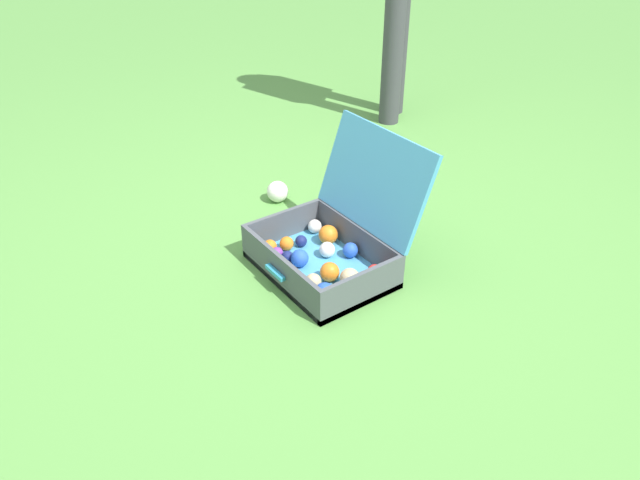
# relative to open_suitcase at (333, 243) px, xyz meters

# --- Properties ---
(ground_plane) EXTENTS (16.00, 16.00, 0.00)m
(ground_plane) POSITION_rel_open_suitcase_xyz_m (-0.04, -0.04, -0.11)
(ground_plane) COLOR #569342
(open_suitcase) EXTENTS (0.54, 0.54, 0.51)m
(open_suitcase) POSITION_rel_open_suitcase_xyz_m (0.00, 0.00, 0.00)
(open_suitcase) COLOR #4799C6
(open_suitcase) RESTS_ON ground
(stray_ball_on_grass) EXTENTS (0.10, 0.10, 0.10)m
(stray_ball_on_grass) POSITION_rel_open_suitcase_xyz_m (-0.58, 0.11, -0.06)
(stray_ball_on_grass) COLOR white
(stray_ball_on_grass) RESTS_ON ground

